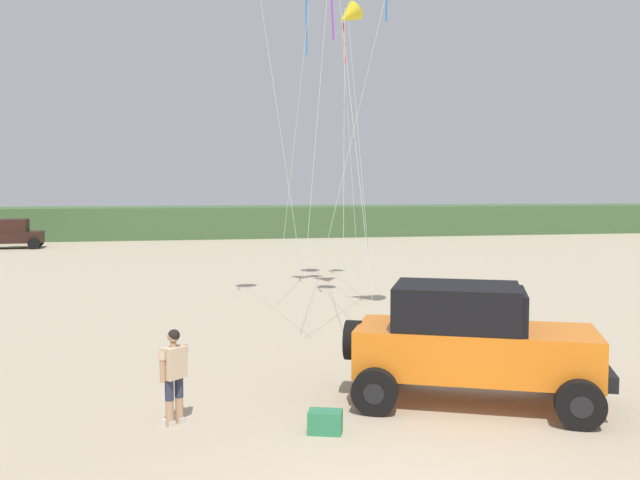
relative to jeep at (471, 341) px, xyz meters
The scene contains 6 objects.
dune_ridge 46.69m from the jeep, 89.01° to the left, with size 90.00×7.50×2.50m, color #426038.
jeep is the anchor object (origin of this frame).
person_watching 5.50m from the jeep, behind, with size 0.49×0.47×1.67m.
cooler_box 3.35m from the jeep, 161.81° to the right, with size 0.56×0.36×0.38m, color #2D7F51.
distant_pickup 41.20m from the jeep, 113.54° to the left, with size 4.69×2.57×1.98m.
kite_pink_ribbon 18.07m from the jeep, 84.76° to the left, with size 1.21×5.15×11.53m.
Camera 1 is at (-2.82, -7.83, 4.08)m, focal length 38.95 mm.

